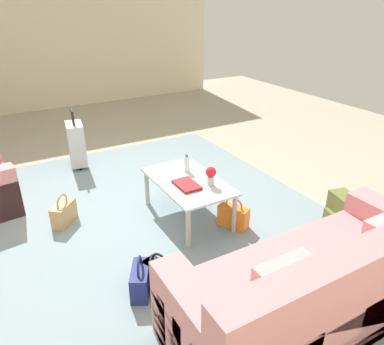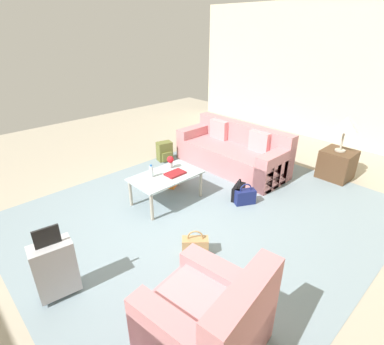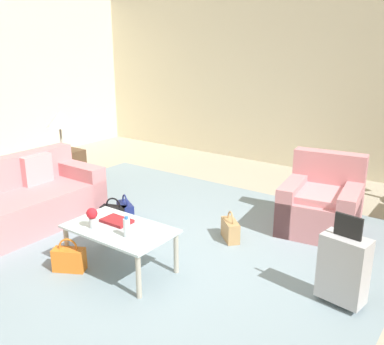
{
  "view_description": "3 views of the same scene",
  "coord_description": "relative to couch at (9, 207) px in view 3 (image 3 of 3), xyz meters",
  "views": [
    {
      "loc": [
        -3.54,
        1.25,
        2.25
      ],
      "look_at": [
        -0.95,
        -0.23,
        0.84
      ],
      "focal_mm": 35.0,
      "sensor_mm": 36.0,
      "label": 1
    },
    {
      "loc": [
        2.16,
        2.8,
        2.54
      ],
      "look_at": [
        -0.42,
        0.07,
        0.7
      ],
      "focal_mm": 28.0,
      "sensor_mm": 36.0,
      "label": 2
    },
    {
      "loc": [
        2.46,
        -3.23,
        2.24
      ],
      "look_at": [
        0.2,
        -0.1,
        1.04
      ],
      "focal_mm": 40.0,
      "sensor_mm": 36.0,
      "label": 3
    }
  ],
  "objects": [
    {
      "name": "wall_back",
      "position": [
        2.19,
        4.66,
        1.25
      ],
      "size": [
        10.24,
        0.12,
        3.1
      ],
      "primitive_type": "cube",
      "color": "beige",
      "rests_on": "ground"
    },
    {
      "name": "area_rug",
      "position": [
        1.59,
        0.8,
        -0.3
      ],
      "size": [
        5.2,
        4.4,
        0.01
      ],
      "primitive_type": "cube",
      "color": "gray",
      "rests_on": "ground"
    },
    {
      "name": "couch",
      "position": [
        0.0,
        0.0,
        0.0
      ],
      "size": [
        0.9,
        2.2,
        0.85
      ],
      "color": "#C67F84",
      "rests_on": "ground"
    },
    {
      "name": "table_lamp",
      "position": [
        -1.01,
        1.6,
        0.72
      ],
      "size": [
        0.39,
        0.39,
        0.62
      ],
      "color": "#ADA899",
      "rests_on": "side_table"
    },
    {
      "name": "handbag_orange",
      "position": [
        1.38,
        -0.23,
        -0.17
      ],
      "size": [
        0.35,
        0.28,
        0.36
      ],
      "color": "orange",
      "rests_on": "ground"
    },
    {
      "name": "handbag_tan",
      "position": [
        2.34,
        1.33,
        -0.17
      ],
      "size": [
        0.33,
        0.32,
        0.36
      ],
      "color": "tan",
      "rests_on": "ground"
    },
    {
      "name": "water_bottle",
      "position": [
        1.99,
        0.0,
        0.26
      ],
      "size": [
        0.06,
        0.06,
        0.2
      ],
      "color": "silver",
      "rests_on": "coffee_table"
    },
    {
      "name": "side_table",
      "position": [
        -1.01,
        1.6,
        -0.04
      ],
      "size": [
        0.54,
        0.54,
        0.53
      ],
      "primitive_type": "cube",
      "color": "#513823",
      "rests_on": "ground"
    },
    {
      "name": "handbag_navy",
      "position": [
        0.95,
        1.02,
        -0.17
      ],
      "size": [
        0.35,
        0.28,
        0.36
      ],
      "color": "navy",
      "rests_on": "ground"
    },
    {
      "name": "flower_vase",
      "position": [
        1.57,
        -0.05,
        0.29
      ],
      "size": [
        0.11,
        0.11,
        0.21
      ],
      "color": "#B2B7BC",
      "rests_on": "coffee_table"
    },
    {
      "name": "ground_plane",
      "position": [
        2.19,
        0.6,
        -0.3
      ],
      "size": [
        12.0,
        12.0,
        0.0
      ],
      "primitive_type": "plane",
      "color": "#A89E89"
    },
    {
      "name": "coffee_table_book",
      "position": [
        1.67,
        0.18,
        0.18
      ],
      "size": [
        0.31,
        0.2,
        0.03
      ],
      "primitive_type": "cube",
      "rotation": [
        0.0,
        0.0,
        -0.0
      ],
      "color": "maroon",
      "rests_on": "coffee_table"
    },
    {
      "name": "handbag_black",
      "position": [
        0.91,
        0.85,
        -0.17
      ],
      "size": [
        0.35,
        0.25,
        0.36
      ],
      "color": "black",
      "rests_on": "ground"
    },
    {
      "name": "armchair",
      "position": [
        3.08,
        2.27,
        0.0
      ],
      "size": [
        1.0,
        1.04,
        0.92
      ],
      "color": "#C67F84",
      "rests_on": "ground"
    },
    {
      "name": "suitcase_silver",
      "position": [
        3.79,
        0.8,
        0.06
      ],
      "size": [
        0.43,
        0.28,
        0.85
      ],
      "color": "#B7B7BC",
      "rests_on": "ground"
    },
    {
      "name": "coffee_table",
      "position": [
        1.79,
        0.1,
        0.1
      ],
      "size": [
        1.09,
        0.65,
        0.46
      ],
      "color": "silver",
      "rests_on": "ground"
    }
  ]
}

